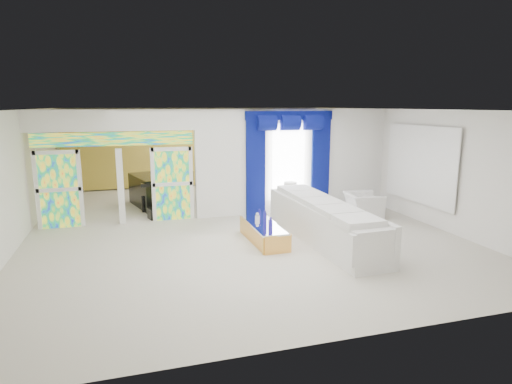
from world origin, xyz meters
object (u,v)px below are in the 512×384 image
object	(u,v)px
console_table	(300,209)
grand_piano	(160,190)
white_sofa	(323,223)
armchair	(363,205)
coffee_table	(264,233)

from	to	relation	value
console_table	grand_piano	xyz separation A→B (m)	(-3.72, 2.49, 0.28)
console_table	grand_piano	distance (m)	4.48
grand_piano	white_sofa	bearing A→B (deg)	-69.51
armchair	grand_piano	xyz separation A→B (m)	(-5.40, 3.11, 0.15)
console_table	armchair	size ratio (longest dim) A/B	1.18
console_table	armchair	distance (m)	1.79
white_sofa	grand_piano	bearing A→B (deg)	122.99
white_sofa	grand_piano	distance (m)	5.86
coffee_table	grand_piano	size ratio (longest dim) A/B	0.97
armchair	grand_piano	size ratio (longest dim) A/B	0.54
armchair	grand_piano	bearing A→B (deg)	68.96
white_sofa	console_table	bearing A→B (deg)	79.09
console_table	grand_piano	size ratio (longest dim) A/B	0.64
white_sofa	coffee_table	bearing A→B (deg)	165.43
white_sofa	grand_piano	xyz separation A→B (m)	(-3.36, 4.79, 0.06)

